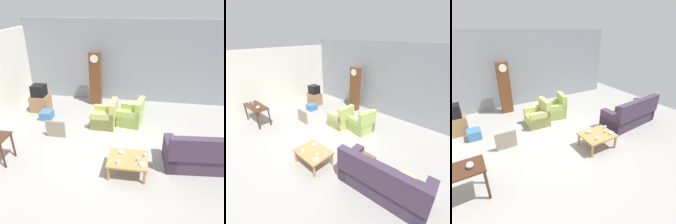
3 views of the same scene
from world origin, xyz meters
The scene contains 21 objects.
ground_plane centered at (0.00, 0.00, 0.00)m, with size 10.40×10.40×0.00m, color #999691.
garage_door_wall centered at (0.00, 3.60, 1.60)m, with size 8.40×0.16×3.20m, color gray.
pegboard_wall_left centered at (-4.20, 0.40, 1.44)m, with size 0.12×6.40×2.88m, color silver.
couch_floral centered at (2.44, -0.40, 0.35)m, with size 2.17×1.05×1.04m.
armchair_olive_near centered at (-0.46, 1.28, 0.31)m, with size 0.80×0.77×0.92m.
armchair_olive_far centered at (0.39, 1.54, 0.31)m, with size 0.90×0.88×0.92m.
coffee_table_wood centered at (0.48, -0.89, 0.37)m, with size 0.96×0.76×0.43m.
console_table_dark centered at (-3.21, -0.96, 0.65)m, with size 1.30×0.56×0.77m.
grandfather_clock centered at (-1.16, 2.98, 1.05)m, with size 0.44×0.30×2.08m.
tv_stand_cabinet centered at (-3.08, 2.00, 0.31)m, with size 0.68×0.52×0.62m, color #997047.
tv_crt centered at (-3.08, 2.00, 0.83)m, with size 0.48×0.44×0.42m, color black.
framed_picture_leaning centered at (-1.86, 0.36, 0.27)m, with size 0.60×0.05×0.54m, color gray.
storage_box_blue centered at (-2.62, 1.43, 0.15)m, with size 0.40×0.43×0.30m, color teal.
glass_dome_cloche centered at (-2.81, -1.01, 0.83)m, with size 0.14×0.14×0.14m, color silver.
cup_white_porcelain centered at (0.28, -1.12, 0.47)m, with size 0.08×0.08×0.08m, color white.
cup_blue_rimmed centered at (0.89, -0.77, 0.47)m, with size 0.07×0.07×0.09m, color silver.
cup_cream_tall centered at (0.73, -0.95, 0.47)m, with size 0.07×0.07×0.09m, color beige.
bowl_white_stacked centered at (0.83, -1.09, 0.46)m, with size 0.15×0.15×0.05m, color white.
bowl_shallow_green centered at (0.30, -0.71, 0.45)m, with size 0.15×0.15×0.05m, color #B2C69E.
wine_glass_tall centered at (-3.71, -1.04, 0.89)m, with size 0.07×0.07×0.18m.
wine_glass_mid centered at (-3.51, -0.96, 0.88)m, with size 0.08×0.08×0.17m.
Camera 2 is at (3.70, -3.19, 3.50)m, focal length 27.10 mm.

